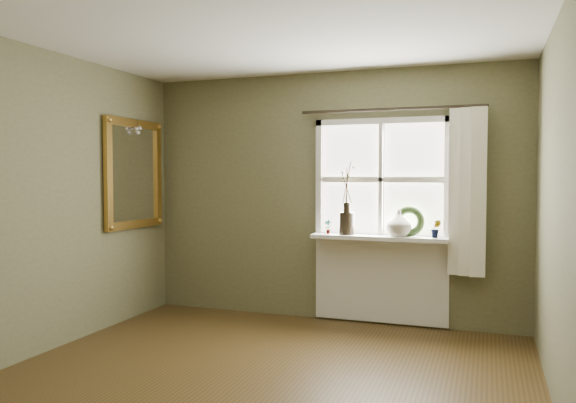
# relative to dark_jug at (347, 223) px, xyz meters

# --- Properties ---
(floor) EXTENTS (4.50, 4.50, 0.00)m
(floor) POSITION_rel_dark_jug_xyz_m (-0.22, -2.12, -1.03)
(floor) COLOR #422E14
(floor) RESTS_ON ground
(ceiling) EXTENTS (4.50, 4.50, 0.00)m
(ceiling) POSITION_rel_dark_jug_xyz_m (-0.22, -2.12, 1.57)
(ceiling) COLOR silver
(ceiling) RESTS_ON ground
(wall_back) EXTENTS (4.00, 0.10, 2.60)m
(wall_back) POSITION_rel_dark_jug_xyz_m (-0.22, 0.18, 0.27)
(wall_back) COLOR brown
(wall_back) RESTS_ON ground
(wall_left) EXTENTS (0.10, 4.50, 2.60)m
(wall_left) POSITION_rel_dark_jug_xyz_m (-2.27, -2.12, 0.27)
(wall_left) COLOR brown
(wall_left) RESTS_ON ground
(window_frame) EXTENTS (1.36, 0.06, 1.24)m
(window_frame) POSITION_rel_dark_jug_xyz_m (0.33, 0.11, 0.45)
(window_frame) COLOR silver
(window_frame) RESTS_ON wall_back
(window_sill) EXTENTS (1.36, 0.26, 0.04)m
(window_sill) POSITION_rel_dark_jug_xyz_m (0.33, 0.00, -0.13)
(window_sill) COLOR silver
(window_sill) RESTS_ON wall_back
(window_apron) EXTENTS (1.36, 0.04, 0.88)m
(window_apron) POSITION_rel_dark_jug_xyz_m (0.33, 0.11, -0.57)
(window_apron) COLOR silver
(window_apron) RESTS_ON ground
(dark_jug) EXTENTS (0.17, 0.17, 0.23)m
(dark_jug) POSITION_rel_dark_jug_xyz_m (0.00, 0.00, 0.00)
(dark_jug) COLOR black
(dark_jug) RESTS_ON window_sill
(cream_vase) EXTENTS (0.31, 0.31, 0.26)m
(cream_vase) POSITION_rel_dark_jug_xyz_m (0.53, 0.00, 0.02)
(cream_vase) COLOR beige
(cream_vase) RESTS_ON window_sill
(wreath) EXTENTS (0.31, 0.15, 0.31)m
(wreath) POSITION_rel_dark_jug_xyz_m (0.62, 0.04, 0.00)
(wreath) COLOR #2B411D
(wreath) RESTS_ON window_sill
(potted_plant_left) EXTENTS (0.08, 0.05, 0.15)m
(potted_plant_left) POSITION_rel_dark_jug_xyz_m (-0.20, 0.00, -0.04)
(potted_plant_left) COLOR #2B411D
(potted_plant_left) RESTS_ON window_sill
(potted_plant_right) EXTENTS (0.10, 0.09, 0.18)m
(potted_plant_right) POSITION_rel_dark_jug_xyz_m (0.89, 0.00, -0.03)
(potted_plant_right) COLOR #2B411D
(potted_plant_right) RESTS_ON window_sill
(curtain) EXTENTS (0.36, 0.12, 1.59)m
(curtain) POSITION_rel_dark_jug_xyz_m (1.17, 0.01, 0.33)
(curtain) COLOR white
(curtain) RESTS_ON wall_back
(curtain_rod) EXTENTS (1.84, 0.03, 0.03)m
(curtain_rod) POSITION_rel_dark_jug_xyz_m (0.43, 0.05, 1.15)
(curtain_rod) COLOR black
(curtain_rod) RESTS_ON wall_back
(gilt_mirror) EXTENTS (0.10, 0.96, 1.15)m
(gilt_mirror) POSITION_rel_dark_jug_xyz_m (-2.19, -0.51, 0.51)
(gilt_mirror) COLOR white
(gilt_mirror) RESTS_ON wall_left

